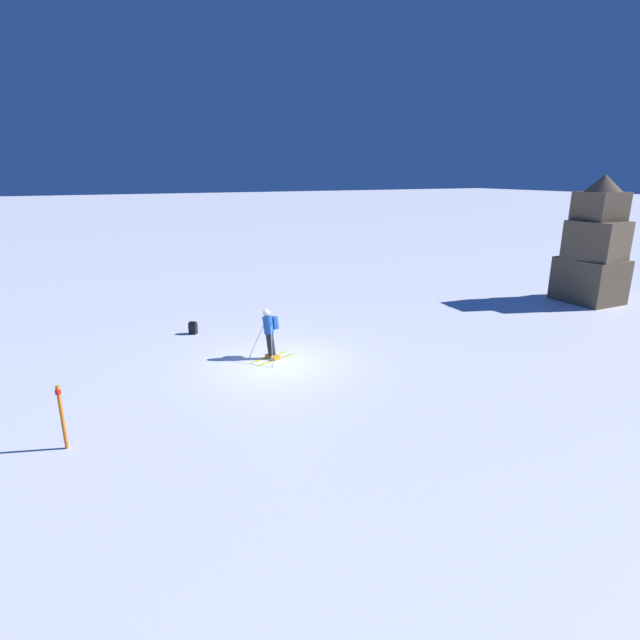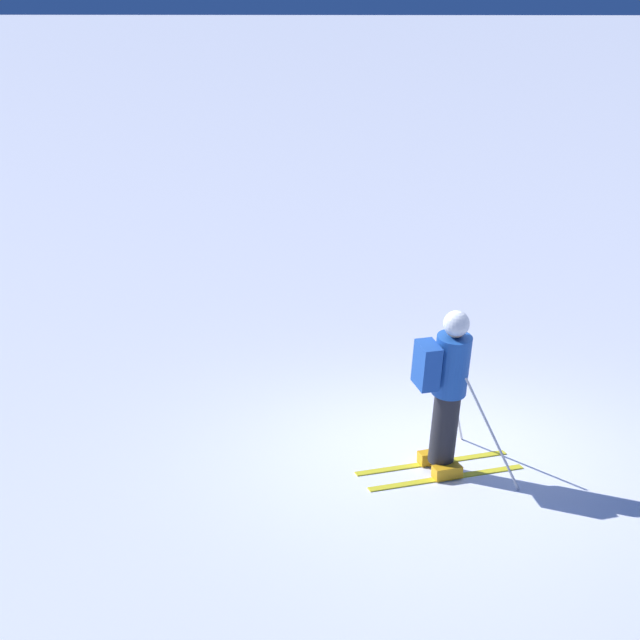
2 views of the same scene
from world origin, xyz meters
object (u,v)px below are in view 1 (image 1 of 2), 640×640
trail_marker (62,414)px  skier (270,331)px  spare_backpack (193,328)px  rock_pillar (594,250)px

trail_marker → skier: bearing=118.7°
skier → trail_marker: 7.41m
skier → spare_backpack: (-3.91, -1.84, -0.73)m
spare_backpack → rock_pillar: bearing=30.7°
skier → trail_marker: bearing=-81.1°
trail_marker → rock_pillar: bearing=99.5°
rock_pillar → spare_backpack: rock_pillar is taller
skier → trail_marker: size_ratio=1.10×
skier → rock_pillar: bearing=71.5°
skier → spare_backpack: skier is taller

